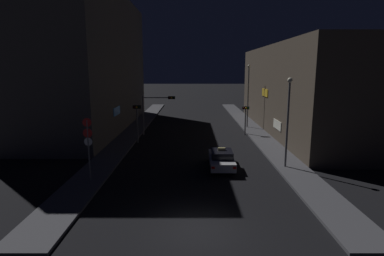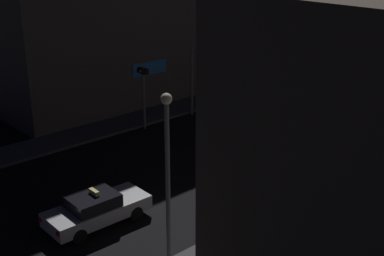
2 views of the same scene
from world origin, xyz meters
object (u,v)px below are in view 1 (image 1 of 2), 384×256
(traffic_light_left_kerb, at_px, (137,116))
(traffic_light_overhead, at_px, (156,106))
(sign_pole_left, at_px, (88,143))
(street_lamp_near_block, at_px, (287,114))
(street_lamp_far_block, at_px, (248,91))
(taxi, at_px, (221,159))
(traffic_light_right_kerb, at_px, (245,114))

(traffic_light_left_kerb, bearing_deg, traffic_light_overhead, 69.31)
(sign_pole_left, xyz_separation_m, street_lamp_near_block, (13.92, 3.05, 1.45))
(street_lamp_far_block, bearing_deg, taxi, -106.34)
(street_lamp_far_block, bearing_deg, street_lamp_near_block, -89.92)
(traffic_light_overhead, xyz_separation_m, traffic_light_left_kerb, (-1.50, -3.98, -0.51))
(sign_pole_left, height_order, street_lamp_near_block, street_lamp_near_block)
(traffic_light_overhead, relative_size, traffic_light_left_kerb, 1.15)
(traffic_light_overhead, bearing_deg, traffic_light_left_kerb, -110.69)
(traffic_light_right_kerb, distance_m, street_lamp_far_block, 4.88)
(traffic_light_left_kerb, distance_m, street_lamp_near_block, 15.40)
(taxi, distance_m, street_lamp_near_block, 5.97)
(traffic_light_overhead, distance_m, street_lamp_near_block, 16.85)
(sign_pole_left, distance_m, street_lamp_near_block, 14.33)
(taxi, height_order, traffic_light_right_kerb, traffic_light_right_kerb)
(taxi, height_order, street_lamp_far_block, street_lamp_far_block)
(traffic_light_overhead, bearing_deg, street_lamp_near_block, -48.15)
(street_lamp_far_block, bearing_deg, traffic_light_overhead, -159.89)
(street_lamp_near_block, bearing_deg, taxi, 179.00)
(street_lamp_near_block, bearing_deg, street_lamp_far_block, 90.08)
(taxi, distance_m, sign_pole_left, 9.78)
(traffic_light_overhead, xyz_separation_m, traffic_light_right_kerb, (10.24, -0.09, -0.88))
(traffic_light_overhead, relative_size, street_lamp_far_block, 0.58)
(traffic_light_left_kerb, height_order, street_lamp_far_block, street_lamp_far_block)
(taxi, bearing_deg, traffic_light_overhead, 117.03)
(traffic_light_left_kerb, xyz_separation_m, traffic_light_right_kerb, (11.74, 3.89, -0.37))
(taxi, xyz_separation_m, traffic_light_overhead, (-6.35, 12.45, 2.60))
(traffic_light_overhead, height_order, traffic_light_right_kerb, traffic_light_overhead)
(traffic_light_right_kerb, bearing_deg, sign_pole_left, -129.84)
(traffic_light_right_kerb, relative_size, sign_pole_left, 0.80)
(traffic_light_right_kerb, xyz_separation_m, sign_pole_left, (-12.93, -15.50, 0.28))
(taxi, distance_m, traffic_light_right_kerb, 13.07)
(traffic_light_overhead, xyz_separation_m, street_lamp_near_block, (11.23, -12.54, 0.85))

